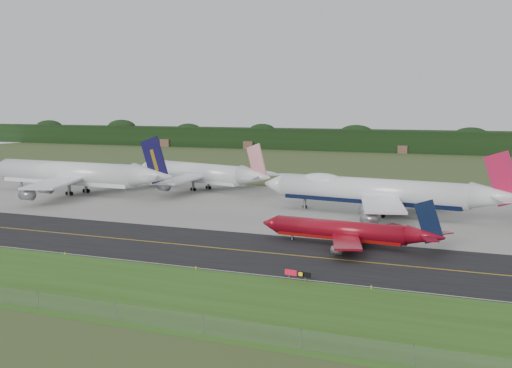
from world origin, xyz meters
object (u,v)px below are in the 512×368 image
at_px(jet_navy_gold, 77,174).
at_px(taxiway_sign, 297,274).
at_px(jet_ba_747, 380,192).
at_px(jet_red_737, 349,232).
at_px(jet_star_tail, 200,173).

relative_size(jet_navy_gold, taxiway_sign, 15.66).
bearing_deg(jet_navy_gold, jet_ba_747, -1.47).
bearing_deg(taxiway_sign, jet_navy_gold, 144.45).
height_order(jet_red_737, jet_star_tail, jet_star_tail).
bearing_deg(jet_star_tail, taxiway_sign, -53.49).
bearing_deg(jet_red_737, jet_navy_gold, 156.98).
height_order(jet_red_737, jet_navy_gold, jet_navy_gold).
xyz_separation_m(jet_navy_gold, taxiway_sign, (96.42, -68.91, -4.74)).
xyz_separation_m(jet_red_737, taxiway_sign, (0.93, -28.34, -1.66)).
distance_m(jet_navy_gold, jet_star_tail, 36.61).
bearing_deg(jet_red_737, taxiway_sign, -88.12).
bearing_deg(jet_navy_gold, jet_star_tail, 40.80).
relative_size(jet_ba_747, jet_red_737, 1.81).
distance_m(jet_star_tail, taxiway_sign, 115.56).
distance_m(jet_red_737, jet_navy_gold, 103.79).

